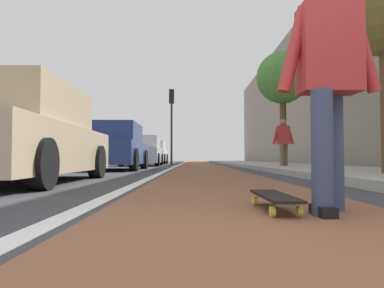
{
  "coord_description": "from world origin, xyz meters",
  "views": [
    {
      "loc": [
        -1.11,
        0.38,
        0.37
      ],
      "look_at": [
        13.06,
        0.42,
        0.93
      ],
      "focal_mm": 34.46,
      "sensor_mm": 36.0,
      "label": 1
    }
  ],
  "objects_px": {
    "parked_car_far": "(142,152)",
    "parked_car_end": "(153,153)",
    "parked_car_mid": "(114,148)",
    "parked_car_near": "(20,137)",
    "pedestrian_distant": "(283,141)",
    "skater_person": "(328,76)",
    "skateboard": "(274,197)",
    "traffic_light": "(172,113)",
    "street_tree_mid": "(283,79)"
  },
  "relations": [
    {
      "from": "skater_person",
      "to": "parked_car_mid",
      "type": "bearing_deg",
      "value": 20.39
    },
    {
      "from": "skateboard",
      "to": "street_tree_mid",
      "type": "distance_m",
      "value": 11.27
    },
    {
      "from": "parked_car_mid",
      "to": "traffic_light",
      "type": "height_order",
      "value": "traffic_light"
    },
    {
      "from": "parked_car_end",
      "to": "traffic_light",
      "type": "distance_m",
      "value": 4.46
    },
    {
      "from": "street_tree_mid",
      "to": "pedestrian_distant",
      "type": "bearing_deg",
      "value": 166.08
    },
    {
      "from": "parked_car_far",
      "to": "pedestrian_distant",
      "type": "distance_m",
      "value": 8.28
    },
    {
      "from": "skateboard",
      "to": "skater_person",
      "type": "bearing_deg",
      "value": -113.35
    },
    {
      "from": "pedestrian_distant",
      "to": "parked_car_far",
      "type": "bearing_deg",
      "value": 42.37
    },
    {
      "from": "parked_car_end",
      "to": "pedestrian_distant",
      "type": "distance_m",
      "value": 13.35
    },
    {
      "from": "parked_car_near",
      "to": "parked_car_mid",
      "type": "distance_m",
      "value": 6.34
    },
    {
      "from": "skateboard",
      "to": "pedestrian_distant",
      "type": "height_order",
      "value": "pedestrian_distant"
    },
    {
      "from": "parked_car_near",
      "to": "traffic_light",
      "type": "xyz_separation_m",
      "value": [
        15.28,
        -1.41,
        2.28
      ]
    },
    {
      "from": "pedestrian_distant",
      "to": "parked_car_end",
      "type": "bearing_deg",
      "value": 25.36
    },
    {
      "from": "skater_person",
      "to": "traffic_light",
      "type": "height_order",
      "value": "traffic_light"
    },
    {
      "from": "skater_person",
      "to": "traffic_light",
      "type": "bearing_deg",
      "value": 6.67
    },
    {
      "from": "skateboard",
      "to": "traffic_light",
      "type": "relative_size",
      "value": 0.2
    },
    {
      "from": "pedestrian_distant",
      "to": "parked_car_near",
      "type": "bearing_deg",
      "value": 140.11
    },
    {
      "from": "street_tree_mid",
      "to": "pedestrian_distant",
      "type": "distance_m",
      "value": 2.42
    },
    {
      "from": "skateboard",
      "to": "pedestrian_distant",
      "type": "bearing_deg",
      "value": -14.2
    },
    {
      "from": "pedestrian_distant",
      "to": "skateboard",
      "type": "bearing_deg",
      "value": 165.8
    },
    {
      "from": "parked_car_far",
      "to": "traffic_light",
      "type": "height_order",
      "value": "traffic_light"
    },
    {
      "from": "parked_car_end",
      "to": "parked_car_mid",
      "type": "bearing_deg",
      "value": -179.49
    },
    {
      "from": "street_tree_mid",
      "to": "pedestrian_distant",
      "type": "height_order",
      "value": "street_tree_mid"
    },
    {
      "from": "skater_person",
      "to": "parked_car_near",
      "type": "distance_m",
      "value": 4.71
    },
    {
      "from": "skater_person",
      "to": "street_tree_mid",
      "type": "bearing_deg",
      "value": -12.22
    },
    {
      "from": "traffic_light",
      "to": "street_tree_mid",
      "type": "xyz_separation_m",
      "value": [
        -7.71,
        -4.45,
        0.27
      ]
    },
    {
      "from": "skater_person",
      "to": "skateboard",
      "type": "bearing_deg",
      "value": 66.65
    },
    {
      "from": "parked_car_near",
      "to": "parked_car_far",
      "type": "xyz_separation_m",
      "value": [
        12.9,
        -0.09,
        0.0
      ]
    },
    {
      "from": "street_tree_mid",
      "to": "parked_car_mid",
      "type": "bearing_deg",
      "value": 102.0
    },
    {
      "from": "parked_car_far",
      "to": "parked_car_end",
      "type": "bearing_deg",
      "value": 1.35
    },
    {
      "from": "parked_car_near",
      "to": "street_tree_mid",
      "type": "bearing_deg",
      "value": -37.77
    },
    {
      "from": "skater_person",
      "to": "traffic_light",
      "type": "distance_m",
      "value": 18.59
    },
    {
      "from": "parked_car_end",
      "to": "parked_car_near",
      "type": "bearing_deg",
      "value": -179.85
    },
    {
      "from": "parked_car_mid",
      "to": "parked_car_end",
      "type": "height_order",
      "value": "parked_car_end"
    },
    {
      "from": "parked_car_far",
      "to": "traffic_light",
      "type": "xyz_separation_m",
      "value": [
        2.38,
        -1.32,
        2.27
      ]
    },
    {
      "from": "skater_person",
      "to": "street_tree_mid",
      "type": "height_order",
      "value": "street_tree_mid"
    },
    {
      "from": "skateboard",
      "to": "pedestrian_distant",
      "type": "relative_size",
      "value": 0.5
    },
    {
      "from": "parked_car_mid",
      "to": "street_tree_mid",
      "type": "xyz_separation_m",
      "value": [
        1.23,
        -5.8,
        2.52
      ]
    },
    {
      "from": "parked_car_end",
      "to": "pedestrian_distant",
      "type": "relative_size",
      "value": 2.5
    },
    {
      "from": "parked_car_near",
      "to": "pedestrian_distant",
      "type": "distance_m",
      "value": 8.84
    },
    {
      "from": "parked_car_end",
      "to": "traffic_light",
      "type": "height_order",
      "value": "traffic_light"
    },
    {
      "from": "parked_car_mid",
      "to": "parked_car_end",
      "type": "xyz_separation_m",
      "value": [
        12.51,
        0.11,
        0.0
      ]
    },
    {
      "from": "parked_car_mid",
      "to": "skater_person",
      "type": "bearing_deg",
      "value": -159.61
    },
    {
      "from": "parked_car_near",
      "to": "parked_car_mid",
      "type": "xyz_separation_m",
      "value": [
        6.34,
        -0.06,
        0.02
      ]
    },
    {
      "from": "parked_car_far",
      "to": "pedestrian_distant",
      "type": "height_order",
      "value": "pedestrian_distant"
    },
    {
      "from": "parked_car_near",
      "to": "pedestrian_distant",
      "type": "relative_size",
      "value": 2.62
    },
    {
      "from": "skater_person",
      "to": "parked_car_mid",
      "type": "relative_size",
      "value": 0.39
    },
    {
      "from": "skateboard",
      "to": "parked_car_mid",
      "type": "relative_size",
      "value": 0.2
    },
    {
      "from": "parked_car_near",
      "to": "parked_car_end",
      "type": "bearing_deg",
      "value": 0.15
    },
    {
      "from": "parked_car_near",
      "to": "parked_car_far",
      "type": "distance_m",
      "value": 12.9
    }
  ]
}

